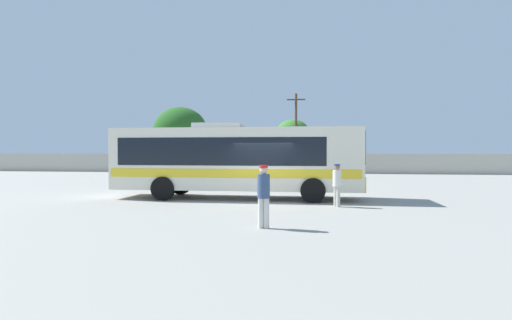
{
  "coord_description": "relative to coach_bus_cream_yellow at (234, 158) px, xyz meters",
  "views": [
    {
      "loc": [
        2.02,
        -17.24,
        2.18
      ],
      "look_at": [
        -0.61,
        2.16,
        1.72
      ],
      "focal_mm": 28.74,
      "sensor_mm": 36.0,
      "label": 1
    }
  ],
  "objects": [
    {
      "name": "parked_car_second_silver",
      "position": [
        -4.05,
        16.68,
        -1.08
      ],
      "size": [
        4.22,
        2.18,
        1.4
      ],
      "color": "#B7BABF",
      "rests_on": "ground_plane"
    },
    {
      "name": "perimeter_wall",
      "position": [
        1.47,
        21.06,
        -0.89
      ],
      "size": [
        80.0,
        0.3,
        1.88
      ],
      "primitive_type": "cube",
      "color": "#B2AD9E",
      "rests_on": "ground_plane"
    },
    {
      "name": "attendant_by_bus_door",
      "position": [
        4.48,
        -2.27,
        -0.89
      ],
      "size": [
        0.46,
        0.46,
        1.65
      ],
      "color": "#B7B2A8",
      "rests_on": "ground_plane"
    },
    {
      "name": "utility_pole_near",
      "position": [
        1.95,
        22.72,
        2.28
      ],
      "size": [
        1.8,
        0.24,
        7.85
      ],
      "color": "#4C3823",
      "rests_on": "ground_plane"
    },
    {
      "name": "passenger_waiting_on_apron",
      "position": [
        2.17,
        -6.99,
        -0.82
      ],
      "size": [
        0.36,
        0.36,
        1.77
      ],
      "color": "silver",
      "rests_on": "ground_plane"
    },
    {
      "name": "roadside_tree_left",
      "position": [
        -10.2,
        23.33,
        2.55
      ],
      "size": [
        5.52,
        5.52,
        6.73
      ],
      "color": "brown",
      "rests_on": "ground_plane"
    },
    {
      "name": "roadside_tree_midleft",
      "position": [
        1.58,
        24.1,
        2.04
      ],
      "size": [
        3.52,
        3.52,
        5.38
      ],
      "color": "brown",
      "rests_on": "ground_plane"
    },
    {
      "name": "parked_car_leftmost_silver",
      "position": [
        -10.12,
        16.42,
        -1.03
      ],
      "size": [
        4.13,
        2.19,
        1.51
      ],
      "color": "#B7BABF",
      "rests_on": "ground_plane"
    },
    {
      "name": "coach_bus_cream_yellow",
      "position": [
        0.0,
        0.0,
        0.0
      ],
      "size": [
        11.13,
        2.75,
        3.42
      ],
      "color": "silver",
      "rests_on": "ground_plane"
    },
    {
      "name": "ground_plane",
      "position": [
        1.47,
        8.91,
        -1.83
      ],
      "size": [
        300.0,
        300.0,
        0.0
      ],
      "primitive_type": "plane",
      "color": "gray"
    },
    {
      "name": "parked_car_third_red",
      "position": [
        2.52,
        16.88,
        -1.03
      ],
      "size": [
        4.11,
        2.0,
        1.51
      ],
      "color": "red",
      "rests_on": "ground_plane"
    }
  ]
}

